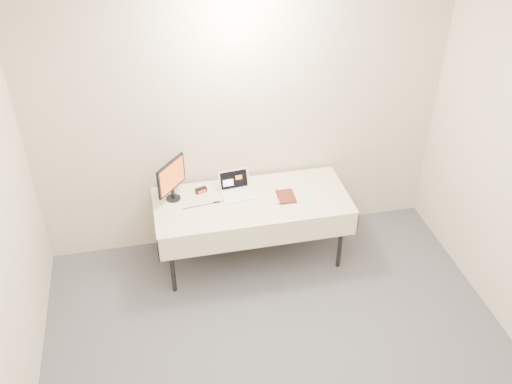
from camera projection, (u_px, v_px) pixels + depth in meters
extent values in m
cube|color=beige|center=(242.00, 121.00, 5.43)|extent=(4.00, 0.10, 2.70)
cylinder|color=black|center=(172.00, 263.00, 5.27)|extent=(0.04, 0.04, 0.69)
cylinder|color=black|center=(341.00, 239.00, 5.55)|extent=(0.04, 0.04, 0.69)
cylinder|color=black|center=(167.00, 225.00, 5.74)|extent=(0.04, 0.04, 0.69)
cylinder|color=black|center=(322.00, 204.00, 6.02)|extent=(0.04, 0.04, 0.69)
cube|color=gray|center=(252.00, 202.00, 5.44)|extent=(1.80, 0.75, 0.04)
cube|color=beige|center=(252.00, 200.00, 5.42)|extent=(1.86, 0.81, 0.01)
cube|color=beige|center=(261.00, 237.00, 5.18)|extent=(1.86, 0.01, 0.25)
cube|color=beige|center=(244.00, 188.00, 5.82)|extent=(1.86, 0.01, 0.25)
cube|color=beige|center=(155.00, 223.00, 5.34)|extent=(0.01, 0.81, 0.25)
cube|color=beige|center=(343.00, 199.00, 5.66)|extent=(0.01, 0.81, 0.25)
cube|color=white|center=(238.00, 196.00, 5.46)|extent=(0.32, 0.24, 0.02)
cube|color=white|center=(234.00, 179.00, 5.51)|extent=(0.31, 0.10, 0.19)
cube|color=black|center=(234.00, 179.00, 5.51)|extent=(0.27, 0.08, 0.16)
cylinder|color=black|center=(173.00, 198.00, 5.43)|extent=(0.20, 0.20, 0.01)
cube|color=black|center=(173.00, 193.00, 5.40)|extent=(0.03, 0.04, 0.10)
cube|color=black|center=(171.00, 176.00, 5.28)|extent=(0.28, 0.32, 0.30)
cube|color=#E1561A|center=(171.00, 176.00, 5.28)|extent=(0.23, 0.28, 0.26)
imported|color=maroon|center=(278.00, 189.00, 5.38)|extent=(0.17, 0.03, 0.22)
cube|color=black|center=(201.00, 190.00, 5.51)|extent=(0.12, 0.08, 0.05)
cube|color=#FF110C|center=(202.00, 191.00, 5.49)|extent=(0.07, 0.03, 0.02)
ellipsoid|color=#B4B4B7|center=(278.00, 202.00, 5.38)|extent=(0.06, 0.09, 0.02)
cube|color=#BAE0B2|center=(308.00, 197.00, 5.46)|extent=(0.18, 0.27, 0.00)
cube|color=black|center=(216.00, 202.00, 5.38)|extent=(0.06, 0.02, 0.01)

